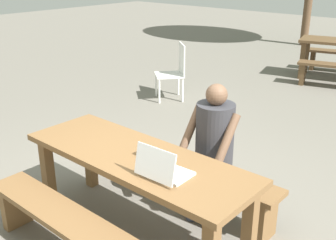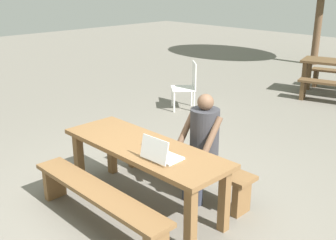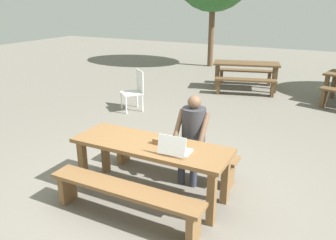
# 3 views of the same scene
# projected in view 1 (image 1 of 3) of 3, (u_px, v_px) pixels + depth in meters

# --- Properties ---
(ground_plane) EXTENTS (30.00, 30.00, 0.00)m
(ground_plane) POSITION_uv_depth(u_px,v_px,m) (138.00, 231.00, 3.51)
(ground_plane) COLOR slate
(picnic_table_front) EXTENTS (2.02, 0.69, 0.72)m
(picnic_table_front) POSITION_uv_depth(u_px,v_px,m) (136.00, 167.00, 3.28)
(picnic_table_front) COLOR brown
(picnic_table_front) RESTS_ON ground
(bench_near) EXTENTS (1.91, 0.30, 0.43)m
(bench_near) POSITION_uv_depth(u_px,v_px,m) (76.00, 233.00, 2.95)
(bench_near) COLOR brown
(bench_near) RESTS_ON ground
(bench_far) EXTENTS (1.91, 0.30, 0.43)m
(bench_far) POSITION_uv_depth(u_px,v_px,m) (184.00, 171.00, 3.82)
(bench_far) COLOR brown
(bench_far) RESTS_ON ground
(laptop) EXTENTS (0.35, 0.29, 0.25)m
(laptop) POSITION_uv_depth(u_px,v_px,m) (163.00, 169.00, 2.90)
(laptop) COLOR white
(laptop) RESTS_ON picnic_table_front
(small_pouch) EXTENTS (0.14, 0.07, 0.07)m
(small_pouch) POSITION_uv_depth(u_px,v_px,m) (147.00, 153.00, 3.19)
(small_pouch) COLOR olive
(small_pouch) RESTS_ON picnic_table_front
(person_seated) EXTENTS (0.43, 0.42, 1.23)m
(person_seated) POSITION_uv_depth(u_px,v_px,m) (212.00, 143.00, 3.46)
(person_seated) COLOR #333847
(person_seated) RESTS_ON ground
(plastic_chair) EXTENTS (0.62, 0.62, 0.91)m
(plastic_chair) POSITION_uv_depth(u_px,v_px,m) (174.00, 71.00, 6.70)
(plastic_chair) COLOR white
(plastic_chair) RESTS_ON ground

